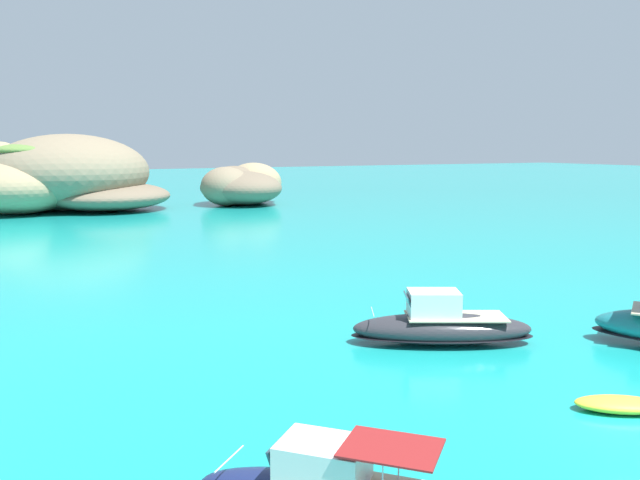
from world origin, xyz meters
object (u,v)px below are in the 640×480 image
motorboat_charcoal (441,326)px  islet_large (57,180)px  dinghy_tender (621,404)px  islet_small (241,186)px

motorboat_charcoal → islet_large: bearing=96.6°
motorboat_charcoal → dinghy_tender: (0.53, -7.89, -0.48)m
islet_small → dinghy_tender: size_ratio=5.34×
islet_large → islet_small: 22.38m
islet_small → motorboat_charcoal: size_ratio=2.02×
islet_large → islet_small: size_ratio=1.91×
islet_large → dinghy_tender: bearing=-83.7°
islet_large → motorboat_charcoal: size_ratio=3.86×
motorboat_charcoal → dinghy_tender: size_ratio=2.64×
islet_large → islet_small: bearing=-4.1°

